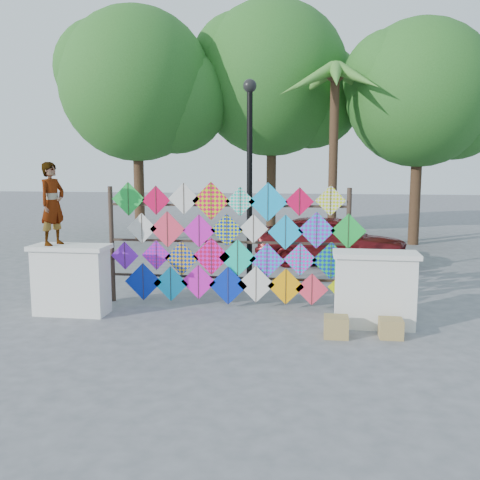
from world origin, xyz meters
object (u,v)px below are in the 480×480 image
at_px(kite_rack, 231,246).
at_px(vendor_woman, 52,204).
at_px(sedan, 332,240).
at_px(lamppost, 250,166).

distance_m(kite_rack, vendor_woman, 3.34).
xyz_separation_m(sedan, lamppost, (-1.83, -3.33, 2.01)).
bearing_deg(sedan, kite_rack, 165.35).
height_order(vendor_woman, lamppost, lamppost).
bearing_deg(kite_rack, vendor_woman, -163.41).
bearing_deg(kite_rack, lamppost, 81.43).
bearing_deg(vendor_woman, lamppost, -39.29).
relative_size(vendor_woman, sedan, 0.37).
height_order(kite_rack, lamppost, lamppost).
distance_m(vendor_woman, lamppost, 4.02).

